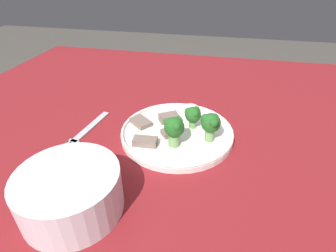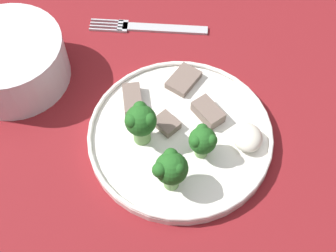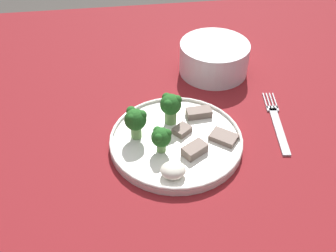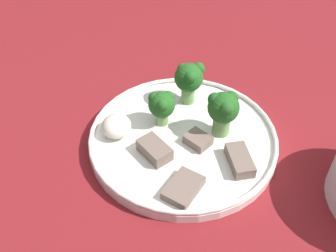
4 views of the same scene
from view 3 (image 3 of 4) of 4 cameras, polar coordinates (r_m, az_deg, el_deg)
name	(u,v)px [view 3 (image 3 of 4)]	position (r m, az deg, el deg)	size (l,w,h in m)	color
table	(193,169)	(0.80, 3.71, -6.26)	(1.20, 1.16, 0.76)	maroon
dinner_plate	(176,140)	(0.71, 1.18, -2.12)	(0.24, 0.24, 0.02)	white
fork	(277,122)	(0.79, 15.48, 0.53)	(0.04, 0.18, 0.00)	#B2B2B7
cream_bowl	(214,59)	(0.89, 6.67, 9.67)	(0.15, 0.15, 0.07)	silver
broccoli_floret_near_rim_left	(171,105)	(0.72, 0.39, 3.00)	(0.04, 0.04, 0.06)	#709E56
broccoli_floret_center_left	(135,119)	(0.69, -4.77, 1.05)	(0.04, 0.04, 0.06)	#709E56
broccoli_floret_back_left	(161,137)	(0.67, -0.99, -1.67)	(0.04, 0.03, 0.05)	#709E56
meat_slice_front_slice	(182,131)	(0.72, 2.08, -0.73)	(0.04, 0.04, 0.01)	#756056
meat_slice_middle_slice	(199,113)	(0.76, 4.51, 1.95)	(0.05, 0.03, 0.01)	#756056
meat_slice_rear_slice	(195,150)	(0.68, 3.89, -3.43)	(0.05, 0.04, 0.02)	#756056
meat_slice_edge_slice	(224,137)	(0.71, 8.08, -1.61)	(0.06, 0.05, 0.01)	#756056
sauce_dollop	(173,170)	(0.64, 0.77, -6.43)	(0.04, 0.04, 0.02)	silver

